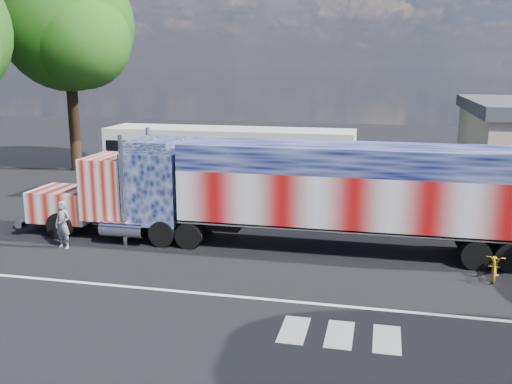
% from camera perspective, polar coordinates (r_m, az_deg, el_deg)
% --- Properties ---
extents(ground, '(100.00, 100.00, 0.00)m').
position_cam_1_polar(ground, '(20.39, -1.88, -7.02)').
color(ground, black).
extents(lane_markings, '(30.00, 2.67, 0.01)m').
position_cam_1_polar(lane_markings, '(16.61, 0.60, -11.71)').
color(lane_markings, silver).
rests_on(lane_markings, ground).
extents(semi_truck, '(20.12, 3.18, 4.29)m').
position_cam_1_polar(semi_truck, '(21.59, 3.31, 0.18)').
color(semi_truck, black).
rests_on(semi_truck, ground).
extents(coach_bus, '(12.70, 2.96, 3.69)m').
position_cam_1_polar(coach_bus, '(29.31, -2.70, 2.90)').
color(coach_bus, white).
rests_on(coach_bus, ground).
extents(woman, '(0.74, 0.56, 1.83)m').
position_cam_1_polar(woman, '(22.86, -18.77, -3.12)').
color(woman, slate).
rests_on(woman, ground).
extents(bicycle, '(0.81, 1.69, 0.85)m').
position_cam_1_polar(bicycle, '(20.40, 22.77, -6.76)').
color(bicycle, gold).
rests_on(bicycle, ground).
extents(tree_nw_a, '(8.78, 8.36, 13.51)m').
position_cam_1_polar(tree_nw_a, '(39.18, -18.20, 15.54)').
color(tree_nw_a, black).
rests_on(tree_nw_a, ground).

